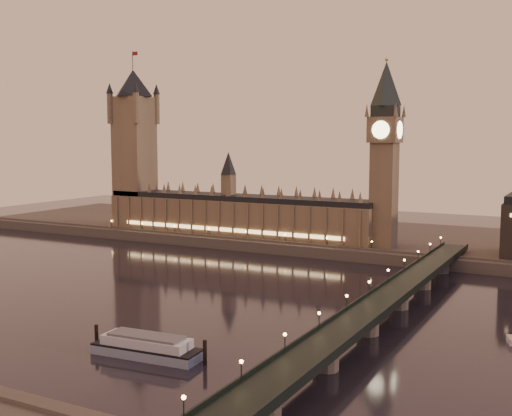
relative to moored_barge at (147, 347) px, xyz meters
The scene contains 7 objects.
ground 82.54m from the moored_barge, 118.49° to the left, with size 700.00×700.00×0.00m, color black.
far_embankment 237.68m from the moored_barge, 92.25° to the left, with size 560.00×130.00×6.00m, color #423D35.
palace_of_westminster 209.99m from the moored_barge, 112.33° to the left, with size 180.00×26.62×52.00m.
victoria_tower 258.37m from the moored_barge, 129.47° to the left, with size 31.68×31.68×118.00m.
big_ben 203.35m from the moored_barge, 85.67° to the left, with size 17.68×17.68×104.00m.
westminster_bridge 89.40m from the moored_barge, 54.21° to the left, with size 13.20×260.00×15.30m.
moored_barge is the anchor object (origin of this frame).
Camera 1 is at (158.78, -224.26, 66.76)m, focal length 45.00 mm.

